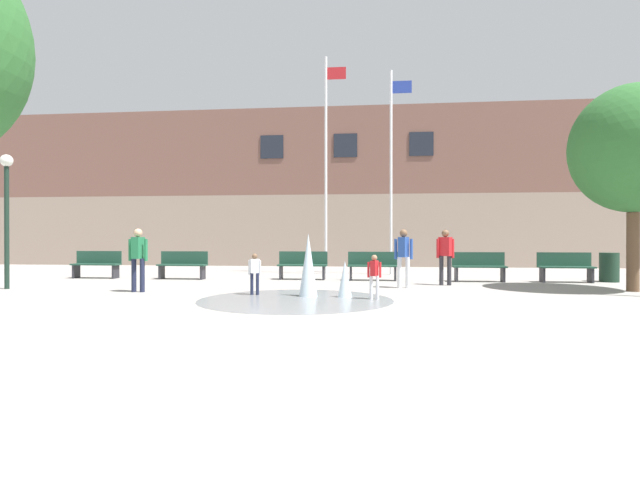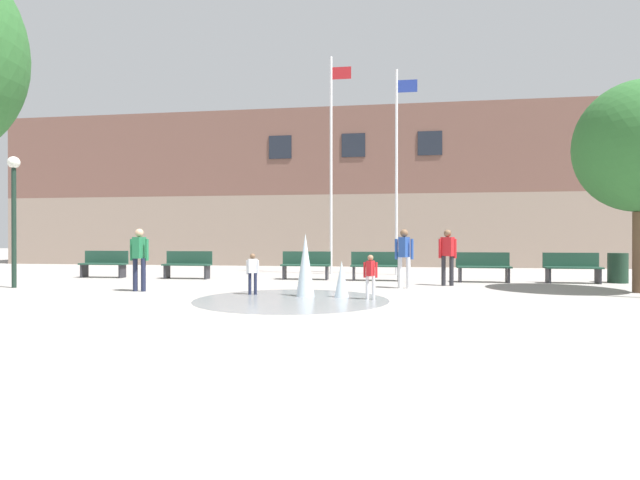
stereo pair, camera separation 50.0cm
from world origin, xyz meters
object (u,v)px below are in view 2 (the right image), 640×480
at_px(adult_in_red, 448,253).
at_px(child_with_pink_shirt, 370,273).
at_px(park_bench_under_right_flagpole, 483,266).
at_px(flagpole_left, 332,159).
at_px(park_bench_left_of_flagpoles, 188,264).
at_px(park_bench_far_left, 104,263).
at_px(trash_can, 618,268).
at_px(park_bench_center, 376,265).
at_px(teen_by_trashcan, 139,255).
at_px(child_running, 253,270).
at_px(adult_watching, 404,254).
at_px(lamp_post_left_lane, 14,201).
at_px(park_bench_near_trashcan, 572,267).
at_px(park_bench_under_left_flagpole, 306,265).
at_px(street_tree_near_building, 639,147).
at_px(flagpole_right, 397,166).

bearing_deg(adult_in_red, child_with_pink_shirt, 96.17).
bearing_deg(adult_in_red, park_bench_under_right_flagpole, -96.31).
bearing_deg(flagpole_left, park_bench_left_of_flagpoles, -148.66).
height_order(park_bench_far_left, trash_can, park_bench_far_left).
bearing_deg(park_bench_center, teen_by_trashcan, -145.31).
distance_m(flagpole_left, trash_can, 10.03).
bearing_deg(child_running, adult_watching, -0.34).
bearing_deg(lamp_post_left_lane, flagpole_left, 38.27).
bearing_deg(adult_in_red, flagpole_left, -10.06).
bearing_deg(park_bench_left_of_flagpoles, park_bench_far_left, 179.05).
distance_m(park_bench_left_of_flagpoles, adult_watching, 7.38).
xyz_separation_m(teen_by_trashcan, adult_watching, (6.68, 1.73, 0.00)).
xyz_separation_m(park_bench_far_left, park_bench_center, (9.24, 0.12, 0.00)).
relative_size(park_bench_under_right_flagpole, child_running, 1.62).
bearing_deg(park_bench_under_right_flagpole, park_bench_far_left, -179.94).
bearing_deg(flagpole_left, park_bench_near_trashcan, -19.16).
xyz_separation_m(park_bench_under_left_flagpole, teen_by_trashcan, (-3.57, -4.15, 0.45)).
height_order(park_bench_left_of_flagpoles, child_with_pink_shirt, child_with_pink_shirt).
distance_m(park_bench_under_right_flagpole, street_tree_near_building, 5.17).
height_order(park_bench_center, adult_watching, adult_watching).
xyz_separation_m(adult_watching, flagpole_right, (-0.14, 4.89, 3.07)).
relative_size(park_bench_under_left_flagpole, adult_watching, 1.01).
relative_size(park_bench_near_trashcan, lamp_post_left_lane, 0.45).
height_order(park_bench_left_of_flagpoles, lamp_post_left_lane, lamp_post_left_lane).
xyz_separation_m(park_bench_left_of_flagpoles, park_bench_under_left_flagpole, (3.94, 0.27, 0.00)).
bearing_deg(trash_can, park_bench_near_trashcan, -167.70).
bearing_deg(trash_can, teen_by_trashcan, -161.84).
relative_size(park_bench_left_of_flagpoles, park_bench_under_right_flagpole, 1.00).
height_order(teen_by_trashcan, street_tree_near_building, street_tree_near_building).
bearing_deg(teen_by_trashcan, street_tree_near_building, 99.97).
bearing_deg(child_with_pink_shirt, lamp_post_left_lane, -76.18).
height_order(park_bench_far_left, street_tree_near_building, street_tree_near_building).
relative_size(park_bench_far_left, flagpole_right, 0.21).
bearing_deg(park_bench_center, park_bench_left_of_flagpoles, -178.47).
relative_size(park_bench_center, adult_in_red, 1.01).
xyz_separation_m(park_bench_far_left, child_running, (6.45, -4.24, 0.10)).
distance_m(park_bench_far_left, street_tree_near_building, 16.30).
distance_m(park_bench_near_trashcan, flagpole_left, 8.88).
distance_m(park_bench_under_right_flagpole, park_bench_near_trashcan, 2.58).
xyz_separation_m(teen_by_trashcan, child_with_pink_shirt, (5.89, -0.84, -0.35)).
xyz_separation_m(teen_by_trashcan, flagpole_right, (6.54, 6.62, 3.07)).
height_order(park_bench_under_left_flagpole, flagpole_right, flagpole_right).
xyz_separation_m(park_bench_under_left_flagpole, park_bench_center, (2.28, -0.10, 0.00)).
relative_size(flagpole_left, street_tree_near_building, 1.55).
bearing_deg(park_bench_center, trash_can, 1.94).
relative_size(park_bench_far_left, child_with_pink_shirt, 1.62).
bearing_deg(teen_by_trashcan, lamp_post_left_lane, -92.10).
height_order(park_bench_near_trashcan, adult_watching, adult_watching).
height_order(adult_watching, child_with_pink_shirt, adult_watching).
bearing_deg(street_tree_near_building, child_running, -169.13).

